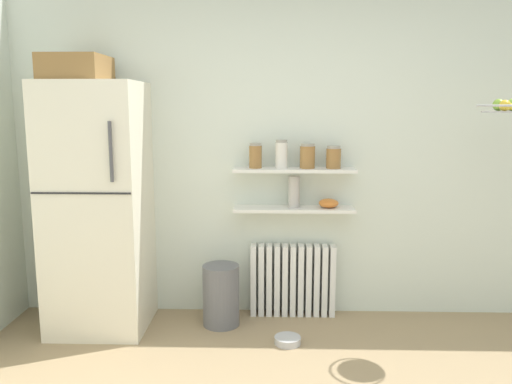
% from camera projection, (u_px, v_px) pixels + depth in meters
% --- Properties ---
extents(back_wall, '(7.04, 0.10, 2.60)m').
position_uv_depth(back_wall, '(296.00, 151.00, 4.04)').
color(back_wall, silver).
rests_on(back_wall, ground_plane).
extents(refrigerator, '(0.69, 0.68, 2.01)m').
position_uv_depth(refrigerator, '(97.00, 203.00, 3.77)').
color(refrigerator, silver).
rests_on(refrigerator, ground_plane).
extents(radiator, '(0.67, 0.12, 0.57)m').
position_uv_depth(radiator, '(293.00, 280.00, 4.08)').
color(radiator, white).
rests_on(radiator, ground_plane).
extents(wall_shelf_lower, '(0.93, 0.22, 0.02)m').
position_uv_depth(wall_shelf_lower, '(294.00, 209.00, 3.95)').
color(wall_shelf_lower, white).
extents(wall_shelf_upper, '(0.93, 0.22, 0.02)m').
position_uv_depth(wall_shelf_upper, '(294.00, 170.00, 3.90)').
color(wall_shelf_upper, white).
extents(storage_jar_0, '(0.10, 0.10, 0.19)m').
position_uv_depth(storage_jar_0, '(255.00, 156.00, 3.89)').
color(storage_jar_0, olive).
rests_on(storage_jar_0, wall_shelf_upper).
extents(storage_jar_1, '(0.09, 0.09, 0.22)m').
position_uv_depth(storage_jar_1, '(281.00, 154.00, 3.88)').
color(storage_jar_1, silver).
rests_on(storage_jar_1, wall_shelf_upper).
extents(storage_jar_2, '(0.11, 0.11, 0.19)m').
position_uv_depth(storage_jar_2, '(307.00, 156.00, 3.88)').
color(storage_jar_2, olive).
rests_on(storage_jar_2, wall_shelf_upper).
extents(storage_jar_3, '(0.11, 0.11, 0.17)m').
position_uv_depth(storage_jar_3, '(334.00, 157.00, 3.88)').
color(storage_jar_3, olive).
rests_on(storage_jar_3, wall_shelf_upper).
extents(vase, '(0.09, 0.09, 0.24)m').
position_uv_depth(vase, '(294.00, 192.00, 3.93)').
color(vase, '#B2ADA8').
rests_on(vase, wall_shelf_lower).
extents(shelf_bowl, '(0.15, 0.15, 0.07)m').
position_uv_depth(shelf_bowl, '(329.00, 203.00, 3.94)').
color(shelf_bowl, orange).
rests_on(shelf_bowl, wall_shelf_lower).
extents(trash_bin, '(0.28, 0.28, 0.47)m').
position_uv_depth(trash_bin, '(221.00, 295.00, 3.90)').
color(trash_bin, slate).
rests_on(trash_bin, ground_plane).
extents(pet_food_bowl, '(0.19, 0.19, 0.05)m').
position_uv_depth(pet_food_bowl, '(288.00, 340.00, 3.61)').
color(pet_food_bowl, '#B7B7BC').
rests_on(pet_food_bowl, ground_plane).
extents(hanging_fruit_basket, '(0.35, 0.35, 0.09)m').
position_uv_depth(hanging_fruit_basket, '(506.00, 107.00, 3.36)').
color(hanging_fruit_basket, '#B2B2B7').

